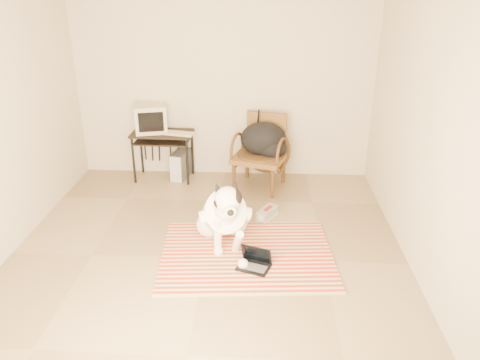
# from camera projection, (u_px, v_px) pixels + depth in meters

# --- Properties ---
(floor) EXTENTS (4.50, 4.50, 0.00)m
(floor) POSITION_uv_depth(u_px,v_px,m) (207.00, 258.00, 4.69)
(floor) COLOR #8B7555
(floor) RESTS_ON ground
(wall_back) EXTENTS (4.50, 0.00, 4.50)m
(wall_back) POSITION_uv_depth(u_px,v_px,m) (223.00, 79.00, 6.21)
(wall_back) COLOR beige
(wall_back) RESTS_ON floor
(wall_front) EXTENTS (4.50, 0.00, 4.50)m
(wall_front) POSITION_uv_depth(u_px,v_px,m) (139.00, 280.00, 2.09)
(wall_front) COLOR beige
(wall_front) RESTS_ON floor
(wall_right) EXTENTS (0.00, 4.50, 4.50)m
(wall_right) POSITION_uv_depth(u_px,v_px,m) (431.00, 133.00, 4.06)
(wall_right) COLOR beige
(wall_right) RESTS_ON floor
(rug) EXTENTS (1.81, 1.44, 0.02)m
(rug) POSITION_uv_depth(u_px,v_px,m) (247.00, 254.00, 4.74)
(rug) COLOR red
(rug) RESTS_ON floor
(dog) EXTENTS (0.58, 1.10, 0.84)m
(dog) POSITION_uv_depth(u_px,v_px,m) (224.00, 215.00, 4.83)
(dog) COLOR white
(dog) RESTS_ON rug
(laptop) EXTENTS (0.36, 0.31, 0.21)m
(laptop) POSITION_uv_depth(u_px,v_px,m) (255.00, 262.00, 4.51)
(laptop) COLOR black
(laptop) RESTS_ON rug
(computer_desk) EXTENTS (0.82, 0.48, 0.67)m
(computer_desk) POSITION_uv_depth(u_px,v_px,m) (162.00, 139.00, 6.32)
(computer_desk) COLOR black
(computer_desk) RESTS_ON floor
(crt_monitor) EXTENTS (0.50, 0.48, 0.37)m
(crt_monitor) POSITION_uv_depth(u_px,v_px,m) (151.00, 118.00, 6.26)
(crt_monitor) COLOR #BCAE93
(crt_monitor) RESTS_ON computer_desk
(desk_keyboard) EXTENTS (0.44, 0.25, 0.03)m
(desk_keyboard) POSITION_uv_depth(u_px,v_px,m) (178.00, 133.00, 6.20)
(desk_keyboard) COLOR #BCAE93
(desk_keyboard) RESTS_ON computer_desk
(pc_tower) EXTENTS (0.25, 0.44, 0.38)m
(pc_tower) POSITION_uv_depth(u_px,v_px,m) (181.00, 165.00, 6.50)
(pc_tower) COLOR #4C4C4E
(pc_tower) RESTS_ON floor
(rattan_chair) EXTENTS (0.78, 0.77, 0.96)m
(rattan_chair) POSITION_uv_depth(u_px,v_px,m) (261.00, 152.00, 6.14)
(rattan_chair) COLOR brown
(rattan_chair) RESTS_ON floor
(backpack) EXTENTS (0.60, 0.51, 0.44)m
(backpack) POSITION_uv_depth(u_px,v_px,m) (265.00, 141.00, 6.06)
(backpack) COLOR black
(backpack) RESTS_ON rattan_chair
(sneaker_left) EXTENTS (0.14, 0.33, 0.11)m
(sneaker_left) POSITION_uv_depth(u_px,v_px,m) (237.00, 209.00, 5.58)
(sneaker_left) COLOR silver
(sneaker_left) RESTS_ON floor
(sneaker_right) EXTENTS (0.28, 0.35, 0.12)m
(sneaker_right) POSITION_uv_depth(u_px,v_px,m) (267.00, 214.00, 5.46)
(sneaker_right) COLOR silver
(sneaker_right) RESTS_ON floor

